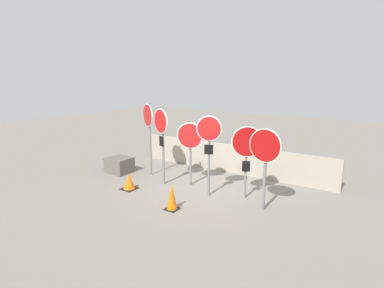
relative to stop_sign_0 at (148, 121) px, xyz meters
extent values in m
plane|color=gray|center=(2.25, -0.23, -1.95)|extent=(40.00, 40.00, 0.00)
cube|color=#A89E89|center=(2.25, 1.87, -1.43)|extent=(7.43, 0.12, 1.03)
cylinder|color=slate|center=(0.02, 0.04, -0.67)|extent=(0.06, 0.06, 2.56)
cylinder|color=white|center=(0.00, -0.01, 0.20)|extent=(0.71, 0.39, 0.79)
cylinder|color=red|center=(-0.01, -0.02, 0.20)|extent=(0.66, 0.36, 0.73)
cylinder|color=slate|center=(1.01, -0.46, -0.69)|extent=(0.08, 0.08, 2.51)
cylinder|color=white|center=(0.98, -0.52, 0.14)|extent=(0.74, 0.31, 0.78)
cylinder|color=red|center=(0.98, -0.54, 0.14)|extent=(0.68, 0.29, 0.72)
cube|color=black|center=(0.98, -0.52, -0.51)|extent=(0.21, 0.10, 0.32)
cylinder|color=slate|center=(1.78, -0.05, -0.96)|extent=(0.07, 0.07, 1.98)
cylinder|color=white|center=(1.80, -0.10, -0.30)|extent=(0.79, 0.29, 0.83)
cylinder|color=red|center=(1.81, -0.12, -0.30)|extent=(0.73, 0.27, 0.77)
cylinder|color=slate|center=(2.73, -0.50, -0.83)|extent=(0.07, 0.07, 2.24)
cylinder|color=white|center=(2.75, -0.55, 0.07)|extent=(0.68, 0.29, 0.73)
cylinder|color=red|center=(2.76, -0.57, 0.07)|extent=(0.63, 0.27, 0.67)
cube|color=black|center=(2.75, -0.55, -0.54)|extent=(0.25, 0.12, 0.28)
cylinder|color=slate|center=(3.69, -0.07, -0.99)|extent=(0.06, 0.06, 1.91)
cylinder|color=white|center=(3.72, -0.12, -0.27)|extent=(0.78, 0.43, 0.87)
cylinder|color=#AD0F0F|center=(3.73, -0.14, -0.27)|extent=(0.73, 0.40, 0.81)
cube|color=black|center=(3.72, -0.12, -0.98)|extent=(0.21, 0.13, 0.30)
cylinder|color=slate|center=(4.42, -0.55, -0.94)|extent=(0.08, 0.08, 2.01)
cylinder|color=white|center=(4.41, -0.61, -0.20)|extent=(0.87, 0.12, 0.87)
cylinder|color=#AD0F0F|center=(4.41, -0.63, -0.20)|extent=(0.81, 0.11, 0.81)
cube|color=black|center=(0.39, -1.42, -1.94)|extent=(0.44, 0.44, 0.02)
cone|color=orange|center=(0.39, -1.42, -1.69)|extent=(0.37, 0.37, 0.47)
cube|color=black|center=(2.41, -1.86, -1.94)|extent=(0.34, 0.34, 0.02)
cone|color=orange|center=(2.41, -1.86, -1.59)|extent=(0.29, 0.29, 0.67)
cube|color=#605B51|center=(-1.13, -0.39, -1.67)|extent=(0.84, 0.75, 0.55)
camera|label=1|loc=(6.92, -7.71, 1.45)|focal=28.00mm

